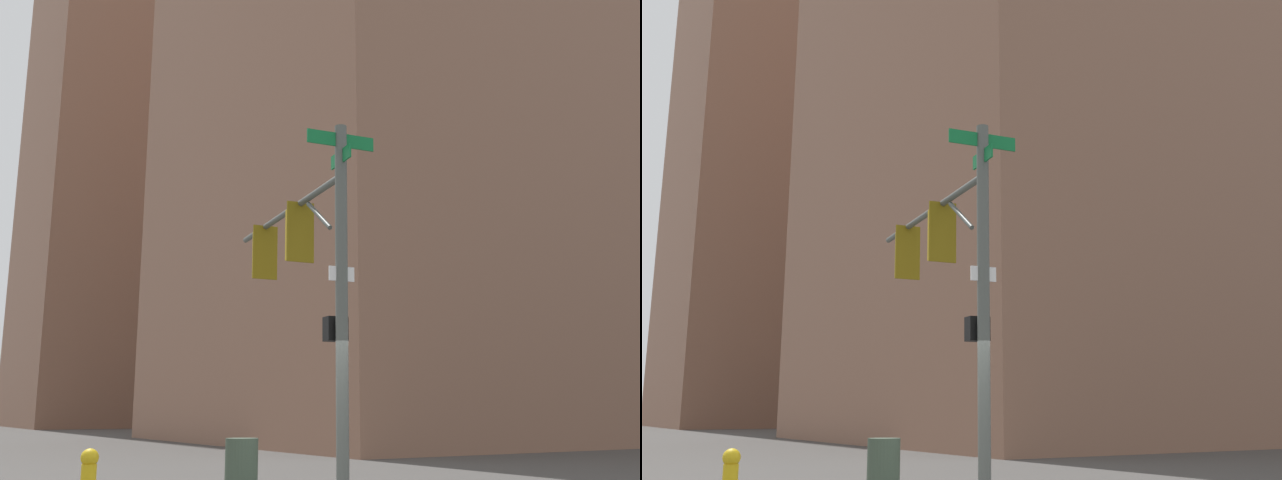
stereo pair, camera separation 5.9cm
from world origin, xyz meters
TOP-DOWN VIEW (x-y plane):
  - signal_pole_assembly at (0.64, 1.95)m, footprint 1.42×5.64m
  - fire_hydrant at (-3.16, 1.53)m, footprint 0.34×0.26m
  - litter_bin at (-0.45, 2.11)m, footprint 0.56×0.56m
  - building_brick_farside at (14.71, 60.62)m, footprint 18.51×19.35m

SIDE VIEW (x-z plane):
  - fire_hydrant at x=-3.16m, z-range 0.04..0.91m
  - litter_bin at x=-0.45m, z-range 0.00..0.95m
  - signal_pole_assembly at x=0.64m, z-range 1.03..7.19m
  - building_brick_farside at x=14.71m, z-range 0.00..51.74m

